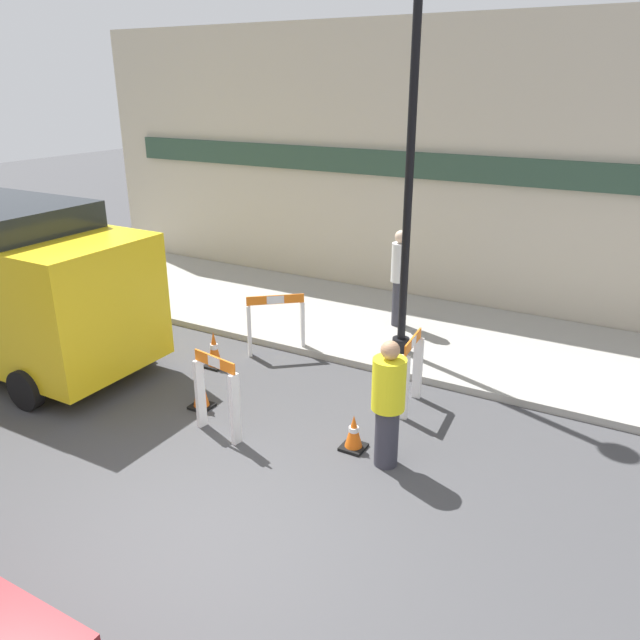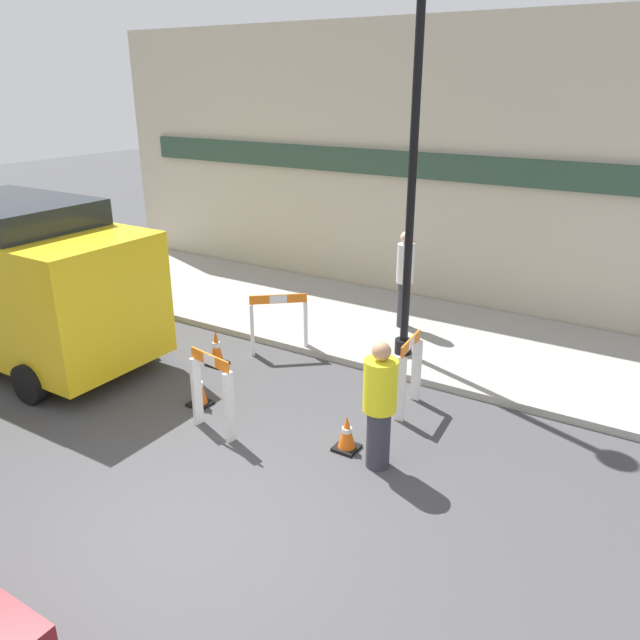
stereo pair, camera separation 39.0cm
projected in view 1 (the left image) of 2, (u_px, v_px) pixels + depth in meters
ground_plane at (195, 545)px, 6.25m from camera, size 60.00×60.00×0.00m
sidewalk_slab at (422, 333)px, 11.35m from camera, size 18.00×3.61×0.12m
storefront_facade at (465, 170)px, 11.91m from camera, size 18.00×0.22×5.50m
streetlamp_post at (412, 118)px, 9.10m from camera, size 0.44×0.44×5.85m
barricade_0 at (276, 322)px, 10.44m from camera, size 0.82×0.72×1.05m
barricade_1 at (217, 394)px, 8.01m from camera, size 0.74×0.26×1.12m
barricade_2 at (411, 371)px, 8.68m from camera, size 0.20×0.74×1.09m
traffic_cone_0 at (354, 433)px, 7.81m from camera, size 0.30×0.30×0.48m
traffic_cone_1 at (214, 350)px, 10.04m from camera, size 0.30×0.30×0.62m
traffic_cone_2 at (201, 391)px, 8.79m from camera, size 0.30×0.30×0.56m
person_worker at (388, 401)px, 7.27m from camera, size 0.54×0.54×1.62m
person_pedestrian at (399, 274)px, 11.22m from camera, size 0.32×0.32×1.78m
work_van at (9, 279)px, 9.86m from camera, size 4.80×2.22×2.63m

